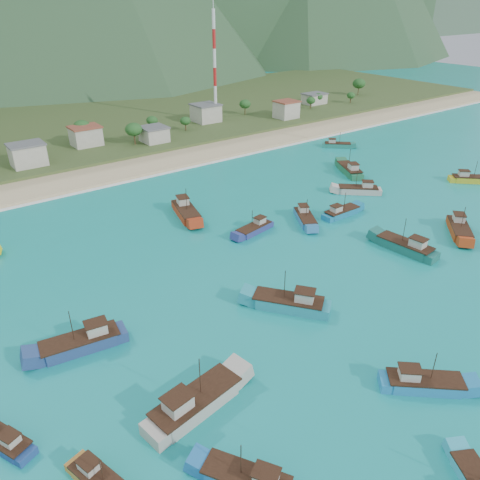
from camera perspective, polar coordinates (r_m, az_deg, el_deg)
ground at (r=84.78m, az=10.09°, el=-5.38°), size 600.00×600.00×0.00m
beach at (r=144.58m, az=-13.07°, el=8.52°), size 400.00×18.00×1.20m
land at (r=200.09m, az=-20.62°, el=12.73°), size 400.00×110.00×2.40m
surf_line at (r=136.36m, az=-11.38°, el=7.54°), size 400.00×2.50×0.08m
village at (r=165.01m, az=-16.01°, el=12.19°), size 210.49×22.73×7.14m
vegetation at (r=164.10m, az=-18.25°, el=11.95°), size 274.90×25.53×8.24m
radio_tower at (r=188.21m, az=-3.10°, el=20.25°), size 1.20×1.20×39.99m
boat_0 at (r=99.28m, az=19.56°, el=-0.83°), size 4.95×12.72×7.33m
boat_3 at (r=63.97m, az=-26.91°, el=-21.04°), size 5.88×8.87×5.08m
boat_6 at (r=101.46m, az=1.76°, el=1.32°), size 10.12×4.62×5.76m
boat_10 at (r=111.37m, az=25.14°, el=1.17°), size 11.18×10.35×6.96m
boat_12 at (r=61.14m, az=-5.54°, el=-19.26°), size 13.99×6.14×7.99m
boat_13 at (r=77.44m, az=6.08°, el=-7.72°), size 10.72×12.44×7.54m
boat_14 at (r=144.30m, az=26.24°, el=6.64°), size 10.08×9.78×6.41m
boat_16 at (r=67.96m, az=21.39°, el=-16.00°), size 10.20×9.54×6.38m
boat_17 at (r=139.86m, az=13.21°, el=8.27°), size 8.88×12.71×7.33m
boat_18 at (r=107.26m, az=7.93°, el=2.63°), size 7.90×10.68×6.21m
boat_19 at (r=125.88m, az=14.28°, el=5.90°), size 10.43×9.88×6.56m
boat_20 at (r=164.92m, az=11.74°, el=11.23°), size 8.99×8.62×5.68m
boat_22 at (r=72.99m, az=-18.67°, el=-11.82°), size 12.83×5.44×7.34m
boat_27 at (r=109.54m, az=-6.61°, el=3.40°), size 6.96×13.41×7.60m
boat_29 at (r=111.59m, az=12.24°, el=3.24°), size 10.18×3.03×6.01m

